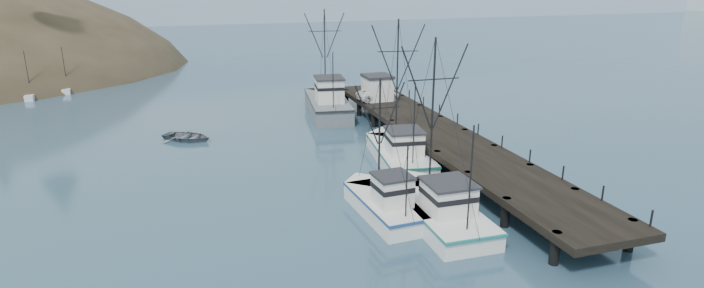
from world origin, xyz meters
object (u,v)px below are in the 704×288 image
pier (439,135)px  trawler_far (399,152)px  trawler_mid (384,203)px  work_vessel (327,103)px  pier_shed (377,87)px  trawler_near (435,207)px  motorboat (187,140)px  pickup_truck (378,94)px

pier → trawler_far: (-4.22, -0.91, -0.87)m
trawler_mid → work_vessel: (3.60, 28.04, 0.41)m
pier → pier_shed: 13.96m
pier → trawler_near: size_ratio=3.61×
pier → trawler_mid: size_ratio=4.61×
trawler_near → work_vessel: trawler_near is taller
trawler_far → motorboat: (-17.40, 11.90, -0.82)m
trawler_near → motorboat: trawler_near is taller
trawler_far → motorboat: trawler_far is taller
pier → trawler_near: bearing=-116.8°
trawler_far → pier_shed: size_ratio=3.87×
trawler_far → work_vessel: size_ratio=0.87×
trawler_near → trawler_mid: trawler_near is taller
work_vessel → motorboat: bearing=-158.6°
trawler_mid → pier_shed: trawler_mid is taller
trawler_near → trawler_mid: bearing=149.9°
pier_shed → motorboat: (-20.76, -2.84, -3.42)m
work_vessel → pier: bearing=-71.4°
trawler_mid → pickup_truck: bearing=70.7°
trawler_near → trawler_mid: size_ratio=1.28×
work_vessel → motorboat: 17.06m
pier → motorboat: bearing=153.1°
trawler_mid → pier_shed: 26.23m
pier_shed → motorboat: 21.23m
trawler_far → trawler_near: bearing=-100.4°
pier_shed → pickup_truck: bearing=-88.0°
trawler_near → trawler_far: size_ratio=0.99×
pier → trawler_far: size_ratio=3.55×
pier_shed → trawler_far: bearing=-102.9°
trawler_near → trawler_far: (2.14, 11.69, 0.00)m
trawler_mid → work_vessel: bearing=82.7°
pier → trawler_far: 4.41m
trawler_far → pier_shed: (3.37, 14.74, 2.60)m
trawler_far → pickup_truck: trawler_far is taller
trawler_near → pier: bearing=63.2°
trawler_near → trawler_mid: 3.49m
trawler_near → pickup_truck: bearing=78.1°
trawler_near → pickup_truck: 26.72m
trawler_far → motorboat: 21.09m
trawler_near → work_vessel: bearing=88.9°
pier_shed → motorboat: size_ratio=0.65×
pickup_truck → work_vessel: bearing=49.8°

